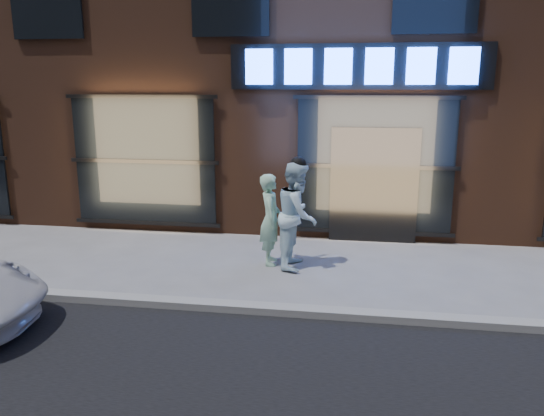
{
  "coord_description": "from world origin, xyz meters",
  "views": [
    {
      "loc": [
        -0.43,
        -7.1,
        3.28
      ],
      "look_at": [
        -1.78,
        1.6,
        1.2
      ],
      "focal_mm": 35.0,
      "sensor_mm": 36.0,
      "label": 1
    }
  ],
  "objects": [
    {
      "name": "storefront_building",
      "position": [
        -0.0,
        7.99,
        5.15
      ],
      "size": [
        30.2,
        8.28,
        10.3
      ],
      "color": "#54301E",
      "rests_on": "ground"
    },
    {
      "name": "ground",
      "position": [
        0.0,
        0.0,
        0.0
      ],
      "size": [
        90.0,
        90.0,
        0.0
      ],
      "primitive_type": "plane",
      "color": "slate",
      "rests_on": "ground"
    },
    {
      "name": "man_cap",
      "position": [
        -1.4,
        2.12,
        0.97
      ],
      "size": [
        0.79,
        0.98,
        1.93
      ],
      "primitive_type": "imported",
      "rotation": [
        0.0,
        0.0,
        1.51
      ],
      "color": "white",
      "rests_on": "ground"
    },
    {
      "name": "man_bowtie",
      "position": [
        -1.9,
        2.18,
        0.84
      ],
      "size": [
        0.49,
        0.67,
        1.69
      ],
      "primitive_type": "imported",
      "rotation": [
        0.0,
        0.0,
        1.71
      ],
      "color": "#A4D7B4",
      "rests_on": "ground"
    },
    {
      "name": "curb",
      "position": [
        0.0,
        0.0,
        0.06
      ],
      "size": [
        60.0,
        0.25,
        0.12
      ],
      "primitive_type": "cube",
      "color": "gray",
      "rests_on": "ground"
    }
  ]
}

